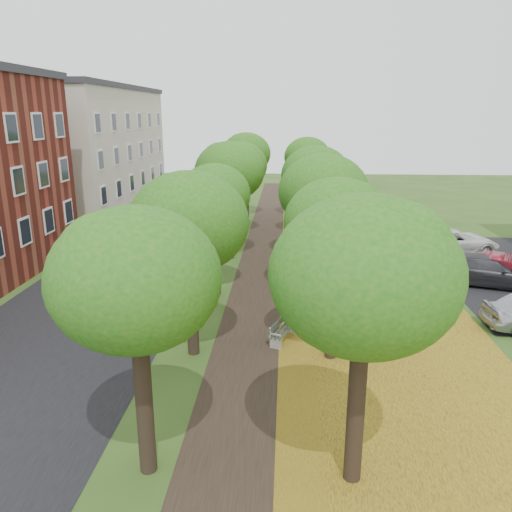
# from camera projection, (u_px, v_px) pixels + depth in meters

# --- Properties ---
(ground) EXTENTS (120.00, 120.00, 0.00)m
(ground) POSITION_uv_depth(u_px,v_px,m) (241.00, 473.00, 11.77)
(ground) COLOR #2D4C19
(ground) RESTS_ON ground
(street_asphalt) EXTENTS (8.00, 70.00, 0.01)m
(street_asphalt) POSITION_uv_depth(u_px,v_px,m) (126.00, 272.00, 26.59)
(street_asphalt) COLOR black
(street_asphalt) RESTS_ON ground
(footpath) EXTENTS (3.20, 70.00, 0.01)m
(footpath) POSITION_uv_depth(u_px,v_px,m) (266.00, 275.00, 26.16)
(footpath) COLOR black
(footpath) RESTS_ON ground
(leaf_verge) EXTENTS (7.50, 70.00, 0.01)m
(leaf_verge) POSITION_uv_depth(u_px,v_px,m) (362.00, 276.00, 25.87)
(leaf_verge) COLOR #A8991F
(leaf_verge) RESTS_ON ground
(tree_row_west) EXTENTS (3.59, 33.59, 6.16)m
(tree_row_west) POSITION_uv_depth(u_px,v_px,m) (223.00, 187.00, 25.01)
(tree_row_west) COLOR black
(tree_row_west) RESTS_ON ground
(tree_row_east) EXTENTS (3.59, 33.59, 6.16)m
(tree_row_east) POSITION_uv_depth(u_px,v_px,m) (319.00, 188.00, 24.74)
(tree_row_east) COLOR black
(tree_row_east) RESTS_ON ground
(building_cream) EXTENTS (10.30, 20.30, 10.40)m
(building_cream) POSITION_uv_depth(u_px,v_px,m) (78.00, 148.00, 42.95)
(building_cream) COLOR beige
(building_cream) RESTS_ON ground
(bench) EXTENTS (1.01, 1.66, 0.76)m
(bench) POSITION_uv_depth(u_px,v_px,m) (282.00, 331.00, 18.51)
(bench) COLOR #29332C
(bench) RESTS_ON ground
(car_red) EXTENTS (4.70, 3.22, 1.47)m
(car_red) POSITION_uv_depth(u_px,v_px,m) (505.00, 271.00, 24.43)
(car_red) COLOR maroon
(car_red) RESTS_ON ground
(car_grey) EXTENTS (5.41, 3.42, 1.46)m
(car_grey) POSITION_uv_depth(u_px,v_px,m) (489.00, 271.00, 24.44)
(car_grey) COLOR #313236
(car_grey) RESTS_ON ground
(car_white) EXTENTS (5.70, 3.23, 1.50)m
(car_white) POSITION_uv_depth(u_px,v_px,m) (452.00, 241.00, 29.92)
(car_white) COLOR white
(car_white) RESTS_ON ground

